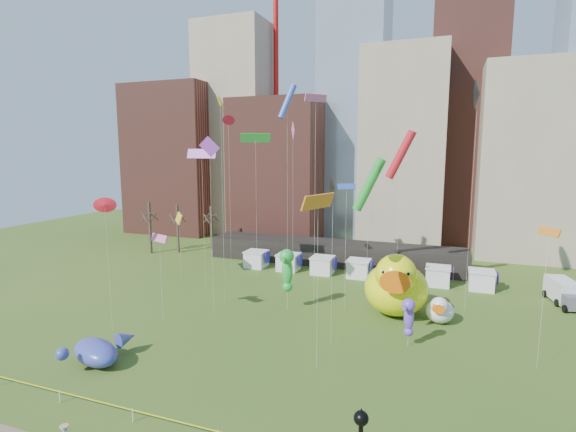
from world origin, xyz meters
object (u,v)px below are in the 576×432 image
at_px(whale_inflatable, 98,351).
at_px(box_truck, 564,292).
at_px(big_duck, 396,286).
at_px(seahorse_purple, 409,314).
at_px(small_duck, 440,310).
at_px(seahorse_green, 287,267).

bearing_deg(whale_inflatable, box_truck, 57.28).
relative_size(whale_inflatable, box_truck, 0.98).
height_order(big_duck, whale_inflatable, big_duck).
xyz_separation_m(seahorse_purple, whale_inflatable, (-22.82, -11.52, -1.92)).
xyz_separation_m(small_duck, seahorse_purple, (-2.41, -6.51, 1.62)).
xyz_separation_m(big_duck, whale_inflatable, (-20.94, -18.60, -2.13)).
height_order(small_duck, box_truck, small_duck).
relative_size(big_duck, box_truck, 1.44).
distance_m(big_duck, small_duck, 4.71).
height_order(seahorse_green, box_truck, seahorse_green).
distance_m(small_duck, whale_inflatable, 31.02).
relative_size(big_duck, seahorse_green, 1.38).
height_order(seahorse_green, seahorse_purple, seahorse_green).
distance_m(seahorse_green, whale_inflatable, 19.36).
xyz_separation_m(whale_inflatable, box_truck, (38.00, 28.52, 0.32)).
bearing_deg(big_duck, whale_inflatable, -142.90).
height_order(big_duck, box_truck, big_duck).
bearing_deg(seahorse_green, big_duck, 14.81).
height_order(big_duck, seahorse_green, big_duck).
distance_m(big_duck, box_truck, 19.82).
relative_size(small_duck, whale_inflatable, 0.60).
bearing_deg(seahorse_purple, whale_inflatable, -132.31).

